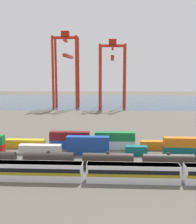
{
  "coord_description": "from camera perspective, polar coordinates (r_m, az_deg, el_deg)",
  "views": [
    {
      "loc": [
        -1.19,
        -78.17,
        23.38
      ],
      "look_at": [
        -6.78,
        32.44,
        7.2
      ],
      "focal_mm": 44.71,
      "sensor_mm": 36.0,
      "label": 1
    }
  ],
  "objects": [
    {
      "name": "shipping_container_14",
      "position": [
        86.67,
        12.69,
        -6.65
      ],
      "size": [
        12.1,
        2.44,
        2.6
      ],
      "primitive_type": "cube",
      "color": "orange",
      "rests_on": "ground_plane"
    },
    {
      "name": "shipping_container_5",
      "position": [
        79.93,
        7.8,
        -7.8
      ],
      "size": [
        6.04,
        2.44,
        2.6
      ],
      "primitive_type": "cube",
      "color": "#146066",
      "rests_on": "ground_plane"
    },
    {
      "name": "harbour_water",
      "position": [
        221.16,
        3.19,
        2.23
      ],
      "size": [
        400.0,
        110.0,
        0.01
      ],
      "primitive_type": "cube",
      "color": "#384C60",
      "rests_on": "ground_plane"
    },
    {
      "name": "shipping_container_3",
      "position": [
        79.92,
        -2.1,
        -7.73
      ],
      "size": [
        12.1,
        2.44,
        2.6
      ],
      "primitive_type": "cube",
      "color": "#1C4299",
      "rests_on": "ground_plane"
    },
    {
      "name": "shipping_container_11",
      "position": [
        85.74,
        -5.83,
        -4.86
      ],
      "size": [
        12.1,
        2.44,
        2.6
      ],
      "primitive_type": "cube",
      "color": "maroon",
      "rests_on": "shipping_container_10"
    },
    {
      "name": "shipping_container_2",
      "position": [
        82.21,
        -11.71,
        -7.44
      ],
      "size": [
        12.1,
        2.44,
        2.6
      ],
      "primitive_type": "cube",
      "color": "silver",
      "rests_on": "ground_plane"
    },
    {
      "name": "gantry_crane_central",
      "position": [
        180.71,
        2.96,
        9.35
      ],
      "size": [
        16.9,
        38.95,
        43.09
      ],
      "color": "red",
      "rests_on": "ground_plane"
    },
    {
      "name": "shipping_container_4",
      "position": [
        79.24,
        -2.11,
        -5.92
      ],
      "size": [
        12.1,
        2.44,
        2.6
      ],
      "primitive_type": "cube",
      "color": "#1C4299",
      "rests_on": "shipping_container_3"
    },
    {
      "name": "shipping_container_6",
      "position": [
        82.24,
        17.41,
        -7.65
      ],
      "size": [
        12.1,
        2.44,
        2.6
      ],
      "primitive_type": "cube",
      "color": "#146066",
      "rests_on": "ground_plane"
    },
    {
      "name": "gantry_crane_west",
      "position": [
        182.21,
        -6.5,
        9.92
      ],
      "size": [
        16.25,
        33.63,
        48.17
      ],
      "color": "red",
      "rests_on": "ground_plane"
    },
    {
      "name": "shipping_container_12",
      "position": [
        85.41,
        3.46,
        -6.68
      ],
      "size": [
        12.1,
        2.44,
        2.6
      ],
      "primitive_type": "cube",
      "color": "silver",
      "rests_on": "ground_plane"
    },
    {
      "name": "shipping_container_13",
      "position": [
        84.77,
        3.48,
        -4.99
      ],
      "size": [
        12.1,
        2.44,
        2.6
      ],
      "primitive_type": "cube",
      "color": "#197538",
      "rests_on": "shipping_container_12"
    },
    {
      "name": "shipping_container_9",
      "position": [
        89.47,
        -14.64,
        -6.25
      ],
      "size": [
        12.1,
        2.44,
        2.6
      ],
      "primitive_type": "cube",
      "color": "gold",
      "rests_on": "ground_plane"
    },
    {
      "name": "shipping_container_7",
      "position": [
        81.58,
        17.49,
        -5.89
      ],
      "size": [
        12.1,
        2.44,
        2.6
      ],
      "primitive_type": "cube",
      "color": "orange",
      "rests_on": "shipping_container_6"
    },
    {
      "name": "ground_plane",
      "position": [
        120.46,
        3.41,
        -2.89
      ],
      "size": [
        420.0,
        420.0,
        0.0
      ],
      "primitive_type": "plane",
      "color": "#5B564C"
    },
    {
      "name": "shipping_container_10",
      "position": [
        86.37,
        -5.8,
        -6.54
      ],
      "size": [
        12.1,
        2.44,
        2.6
      ],
      "primitive_type": "cube",
      "color": "#1C4299",
      "rests_on": "ground_plane"
    },
    {
      "name": "passenger_train",
      "position": [
        61.08,
        7.16,
        -12.1
      ],
      "size": [
        60.94,
        3.14,
        3.9
      ],
      "color": "silver",
      "rests_on": "ground_plane"
    },
    {
      "name": "freight_tank_row",
      "position": [
        68.46,
        2.04,
        -9.93
      ],
      "size": [
        69.97,
        2.74,
        4.2
      ],
      "color": "#232326",
      "rests_on": "ground_plane"
    }
  ]
}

